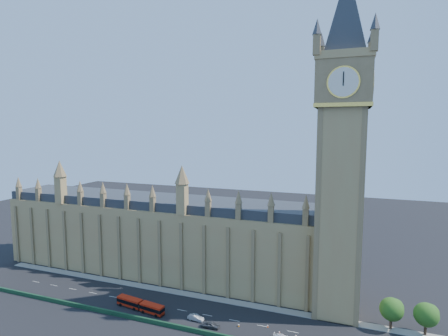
% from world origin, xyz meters
% --- Properties ---
extents(ground, '(400.00, 400.00, 0.00)m').
position_xyz_m(ground, '(0.00, 0.00, 0.00)').
color(ground, black).
rests_on(ground, ground).
extents(palace_westminster, '(120.00, 20.00, 28.00)m').
position_xyz_m(palace_westminster, '(-25.00, 22.00, 13.86)').
color(palace_westminster, '#A88351').
rests_on(palace_westminster, ground).
extents(elizabeth_tower, '(20.59, 20.59, 105.00)m').
position_xyz_m(elizabeth_tower, '(38.00, 13.99, 54.56)').
color(elizabeth_tower, '#A88351').
rests_on(elizabeth_tower, ground).
extents(bridge_parapet, '(160.00, 0.60, 1.20)m').
position_xyz_m(bridge_parapet, '(0.00, -9.00, 0.60)').
color(bridge_parapet, '#1E4C2D').
rests_on(bridge_parapet, ground).
extents(kerb_north, '(160.00, 3.00, 0.16)m').
position_xyz_m(kerb_north, '(0.00, 9.50, 0.08)').
color(kerb_north, gray).
rests_on(kerb_north, ground).
extents(tree_east_near, '(6.00, 6.00, 8.50)m').
position_xyz_m(tree_east_near, '(52.22, 10.08, 5.64)').
color(tree_east_near, '#382619').
rests_on(tree_east_near, ground).
extents(tree_east_far, '(6.00, 6.00, 8.50)m').
position_xyz_m(tree_east_far, '(60.22, 10.08, 5.64)').
color(tree_east_far, '#382619').
rests_on(tree_east_far, ground).
extents(red_bus, '(16.27, 4.52, 2.74)m').
position_xyz_m(red_bus, '(-15.58, -3.92, 1.44)').
color(red_bus, red).
rests_on(red_bus, ground).
extents(car_grey, '(4.86, 2.21, 1.62)m').
position_xyz_m(car_grey, '(7.17, -5.49, 0.81)').
color(car_grey, '#3C3E43').
rests_on(car_grey, ground).
extents(car_silver, '(4.65, 1.93, 1.50)m').
position_xyz_m(car_silver, '(2.00, -3.50, 0.75)').
color(car_silver, '#999BA0').
rests_on(car_silver, ground).
extents(cone_a, '(0.52, 0.52, 0.71)m').
position_xyz_m(cone_a, '(21.35, -0.16, 0.35)').
color(cone_a, black).
rests_on(cone_a, ground).
extents(cone_b, '(0.45, 0.45, 0.70)m').
position_xyz_m(cone_b, '(24.86, -1.97, 0.35)').
color(cone_b, black).
rests_on(cone_b, ground).
extents(cone_c, '(0.50, 0.50, 0.74)m').
position_xyz_m(cone_c, '(29.12, -2.12, 0.37)').
color(cone_c, black).
rests_on(cone_c, ground).
extents(cone_d, '(0.58, 0.58, 0.76)m').
position_xyz_m(cone_d, '(14.00, -2.44, 0.38)').
color(cone_d, black).
rests_on(cone_d, ground).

